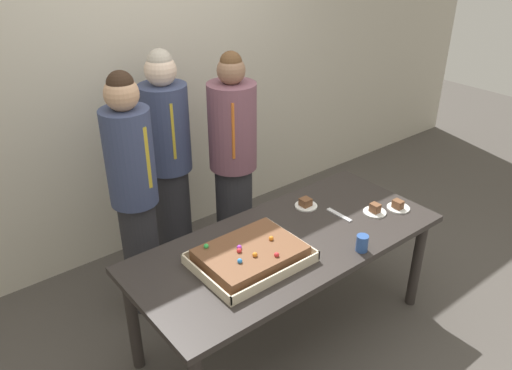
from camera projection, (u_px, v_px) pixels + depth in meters
ground_plane at (285, 331)px, 3.37m from camera, size 12.00×12.00×0.00m
interior_back_panel at (147, 59)px, 3.77m from camera, size 8.00×0.12×3.00m
party_table at (287, 251)px, 3.07m from camera, size 1.94×0.85×0.73m
sheet_cake at (250, 255)px, 2.82m from camera, size 0.62×0.47×0.12m
plated_slice_near_left at (306, 204)px, 3.37m from camera, size 0.15×0.15×0.06m
plated_slice_near_right at (398, 206)px, 3.34m from camera, size 0.15×0.15×0.06m
plated_slice_far_left at (375, 210)px, 3.30m from camera, size 0.15×0.15×0.07m
drink_cup_nearest at (362, 243)px, 2.91m from camera, size 0.07×0.07×0.10m
cake_server_utensil at (339, 215)px, 3.28m from camera, size 0.03×0.20×0.01m
person_serving_front at (134, 194)px, 3.20m from camera, size 0.30×0.30×1.68m
person_green_shirt_behind at (168, 159)px, 3.69m from camera, size 0.34×0.34×1.68m
person_striped_tie_right at (233, 161)px, 3.71m from camera, size 0.35×0.35×1.66m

